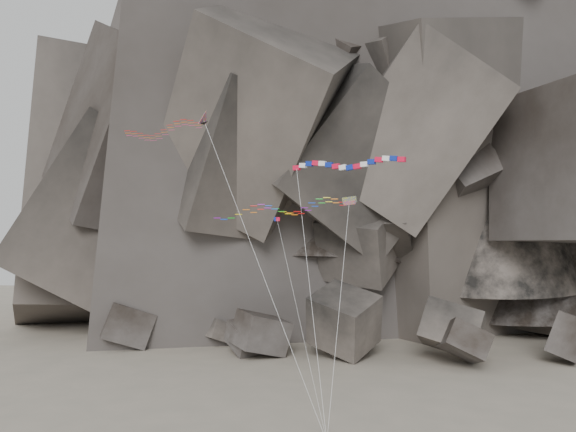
# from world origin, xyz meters

# --- Properties ---
(headland) EXTENTS (110.00, 70.00, 84.00)m
(headland) POSITION_xyz_m (0.00, 70.00, 42.00)
(headland) COLOR #595048
(headland) RESTS_ON ground
(boulder_field) EXTENTS (71.51, 16.14, 10.87)m
(boulder_field) POSITION_xyz_m (3.44, 32.36, 2.71)
(boulder_field) COLOR #47423F
(boulder_field) RESTS_ON ground
(delta_kite) EXTENTS (19.32, 5.91, 26.72)m
(delta_kite) POSITION_xyz_m (-9.92, 0.66, 26.64)
(delta_kite) COLOR red
(delta_kite) RESTS_ON ground
(banner_kite) EXTENTS (9.88, 7.62, 22.23)m
(banner_kite) POSITION_xyz_m (6.78, 0.98, 23.20)
(banner_kite) COLOR red
(banner_kite) RESTS_ON ground
(parafoil_kite) EXTENTS (12.97, 6.20, 18.99)m
(parafoil_kite) POSITION_xyz_m (0.73, 1.21, 19.51)
(parafoil_kite) COLOR #CBC40B
(parafoil_kite) RESTS_ON ground
(pennant_kite) EXTENTS (5.49, 8.04, 17.25)m
(pennant_kite) POSITION_xyz_m (1.32, 1.87, 15.27)
(pennant_kite) COLOR red
(pennant_kite) RESTS_ON ground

